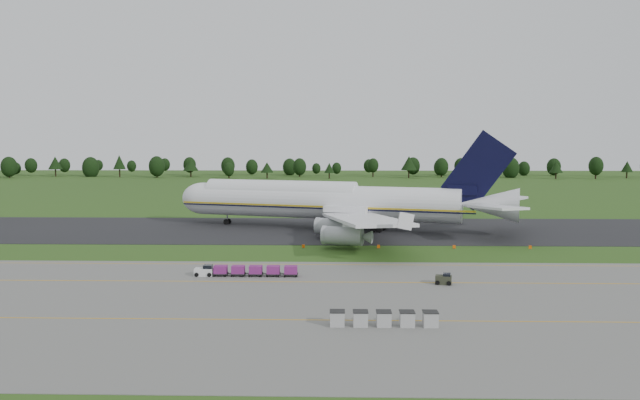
{
  "coord_description": "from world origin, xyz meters",
  "views": [
    {
      "loc": [
        0.72,
        -105.01,
        19.12
      ],
      "look_at": [
        -1.99,
        2.0,
        8.96
      ],
      "focal_mm": 35.0,
      "sensor_mm": 36.0,
      "label": 1
    }
  ],
  "objects_px": {
    "baggage_train": "(245,270)",
    "edge_markers": "(416,247)",
    "uld_row": "(384,318)",
    "utility_cart": "(443,280)",
    "aircraft": "(330,201)"
  },
  "relations": [
    {
      "from": "utility_cart",
      "to": "uld_row",
      "type": "distance_m",
      "value": 21.3
    },
    {
      "from": "baggage_train",
      "to": "uld_row",
      "type": "bearing_deg",
      "value": -52.71
    },
    {
      "from": "baggage_train",
      "to": "uld_row",
      "type": "xyz_separation_m",
      "value": [
        17.84,
        -23.43,
        -0.02
      ]
    },
    {
      "from": "aircraft",
      "to": "utility_cart",
      "type": "bearing_deg",
      "value": -73.38
    },
    {
      "from": "baggage_train",
      "to": "utility_cart",
      "type": "relative_size",
      "value": 6.24
    },
    {
      "from": "baggage_train",
      "to": "uld_row",
      "type": "relative_size",
      "value": 1.31
    },
    {
      "from": "baggage_train",
      "to": "utility_cart",
      "type": "bearing_deg",
      "value": -9.02
    },
    {
      "from": "aircraft",
      "to": "edge_markers",
      "type": "xyz_separation_m",
      "value": [
        15.62,
        -24.07,
        -5.82
      ]
    },
    {
      "from": "baggage_train",
      "to": "edge_markers",
      "type": "bearing_deg",
      "value": 41.24
    },
    {
      "from": "utility_cart",
      "to": "edge_markers",
      "type": "relative_size",
      "value": 0.06
    },
    {
      "from": "uld_row",
      "to": "edge_markers",
      "type": "bearing_deg",
      "value": 78.73
    },
    {
      "from": "aircraft",
      "to": "baggage_train",
      "type": "relative_size",
      "value": 5.19
    },
    {
      "from": "baggage_train",
      "to": "edge_markers",
      "type": "height_order",
      "value": "baggage_train"
    },
    {
      "from": "edge_markers",
      "to": "baggage_train",
      "type": "bearing_deg",
      "value": -138.76
    },
    {
      "from": "utility_cart",
      "to": "uld_row",
      "type": "xyz_separation_m",
      "value": [
        -9.43,
        -19.1,
        0.22
      ]
    }
  ]
}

